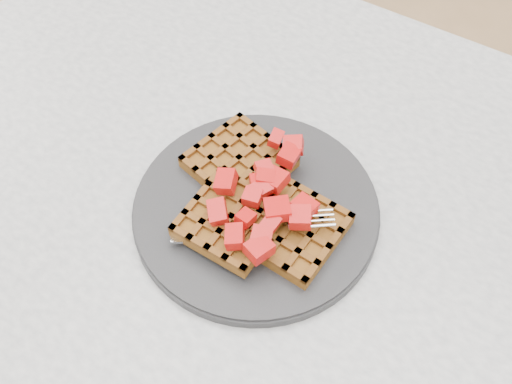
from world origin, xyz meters
TOP-DOWN VIEW (x-y plane):
  - table at (0.00, 0.00)m, footprint 1.20×0.80m
  - plate at (-0.07, -0.01)m, footprint 0.27×0.27m
  - waffles at (-0.07, -0.01)m, footprint 0.20×0.18m
  - strawberry_pile at (-0.07, -0.01)m, footprint 0.15×0.15m
  - fork at (-0.04, -0.04)m, footprint 0.16×0.13m

SIDE VIEW (x-z plane):
  - table at x=0.00m, z-range 0.26..1.01m
  - plate at x=-0.07m, z-range 0.75..0.77m
  - fork at x=-0.04m, z-range 0.77..0.78m
  - waffles at x=-0.07m, z-range 0.76..0.79m
  - strawberry_pile at x=-0.07m, z-range 0.79..0.82m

